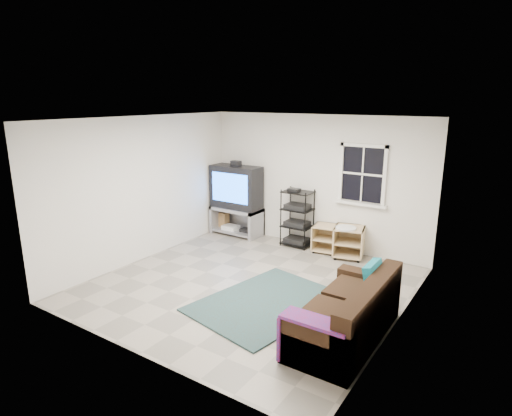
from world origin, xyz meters
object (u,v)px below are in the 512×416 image
Objects in this scene: side_table_left at (326,237)px; side_table_right at (349,239)px; av_rack at (297,222)px; sofa at (348,316)px; tv_unit at (237,195)px.

side_table_right is (0.49, -0.05, 0.06)m from side_table_left.
av_rack is 0.61× the size of sofa.
sofa is (3.59, -2.63, -0.58)m from tv_unit.
tv_unit is 2.61m from side_table_right.
av_rack is 1.80× the size of side_table_right.
side_table_right is at bearing -1.55° from av_rack.
sofa is at bearing -68.62° from side_table_right.
side_table_right is (1.11, -0.03, -0.16)m from av_rack.
av_rack is 1.12m from side_table_right.
tv_unit is 0.86× the size of sofa.
side_table_left is at bearing 173.90° from side_table_right.
sofa is at bearing -60.58° from side_table_left.
side_table_right is at bearing 0.79° from tv_unit.
av_rack is 3.45m from sofa.
tv_unit reaches higher than side_table_right.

